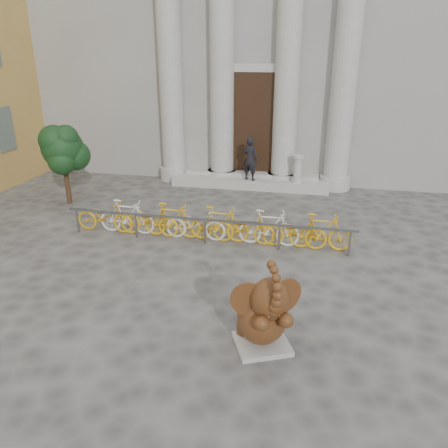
% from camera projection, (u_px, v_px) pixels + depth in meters
% --- Properties ---
extents(ground, '(80.00, 80.00, 0.00)m').
position_uv_depth(ground, '(175.00, 322.00, 8.48)').
color(ground, '#474442').
rests_on(ground, ground).
extents(classical_building, '(22.00, 10.70, 12.00)m').
position_uv_depth(classical_building, '(272.00, 26.00, 19.86)').
color(classical_building, gray).
rests_on(classical_building, ground).
extents(entrance_steps, '(6.00, 1.20, 0.36)m').
position_uv_depth(entrance_steps, '(250.00, 182.00, 16.96)').
color(entrance_steps, '#A8A59E').
rests_on(entrance_steps, ground).
extents(elephant_statue, '(1.26, 1.47, 1.85)m').
position_uv_depth(elephant_statue, '(264.00, 315.00, 7.52)').
color(elephant_statue, '#A8A59E').
rests_on(elephant_statue, ground).
extents(bike_rack, '(8.00, 0.53, 1.00)m').
position_uv_depth(bike_rack, '(207.00, 223.00, 12.01)').
color(bike_rack, slate).
rests_on(bike_rack, ground).
extents(tree, '(1.56, 1.42, 2.71)m').
position_uv_depth(tree, '(63.00, 149.00, 14.42)').
color(tree, '#332114').
rests_on(tree, ground).
extents(pedestrian, '(0.68, 0.55, 1.63)m').
position_uv_depth(pedestrian, '(250.00, 159.00, 16.27)').
color(pedestrian, black).
rests_on(pedestrian, entrance_steps).
extents(balustrade_post, '(0.42, 0.42, 1.02)m').
position_uv_depth(balustrade_post, '(297.00, 170.00, 16.10)').
color(balustrade_post, '#A8A59E').
rests_on(balustrade_post, entrance_steps).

